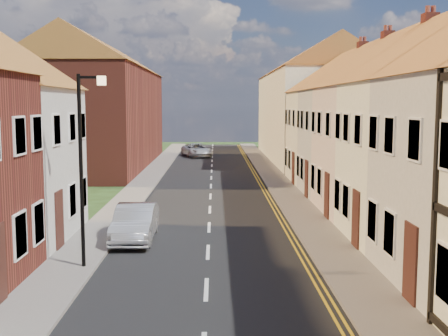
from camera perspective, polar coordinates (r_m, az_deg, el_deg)
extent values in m
cube|color=black|center=(27.81, -1.45, -4.26)|extent=(7.00, 90.00, 0.02)
cube|color=slate|center=(28.19, -10.45, -4.12)|extent=(1.80, 90.00, 0.12)
cube|color=slate|center=(28.11, 7.58, -4.10)|extent=(1.80, 90.00, 0.12)
cube|color=beige|center=(27.83, 18.04, 1.64)|extent=(8.00, 5.80, 6.00)
cube|color=maroon|center=(25.75, 20.16, 12.79)|extent=(0.60, 0.60, 1.60)
cube|color=beige|center=(32.97, 15.00, 2.45)|extent=(8.00, 5.00, 6.00)
cube|color=maroon|center=(31.21, 16.26, 11.75)|extent=(0.60, 0.60, 1.60)
cube|color=white|center=(38.18, 12.78, 3.03)|extent=(8.00, 5.80, 6.00)
cube|color=maroon|center=(36.01, 13.88, 11.09)|extent=(0.60, 0.60, 1.60)
cube|color=white|center=(53.11, 8.90, 5.13)|extent=(8.00, 24.00, 8.00)
cube|color=maroon|center=(48.29, -12.40, 4.93)|extent=(8.00, 24.00, 8.00)
cylinder|color=black|center=(17.93, -14.31, -0.38)|extent=(0.12, 0.12, 6.00)
cube|color=black|center=(17.75, -13.47, 8.95)|extent=(0.70, 0.08, 0.08)
cube|color=#FFD899|center=(17.67, -12.34, 8.67)|extent=(0.25, 0.15, 0.28)
imported|color=#95969C|center=(21.83, -9.00, -5.53)|extent=(1.49, 4.18, 1.37)
imported|color=silver|center=(55.58, -2.78, 1.82)|extent=(3.55, 5.25, 1.34)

